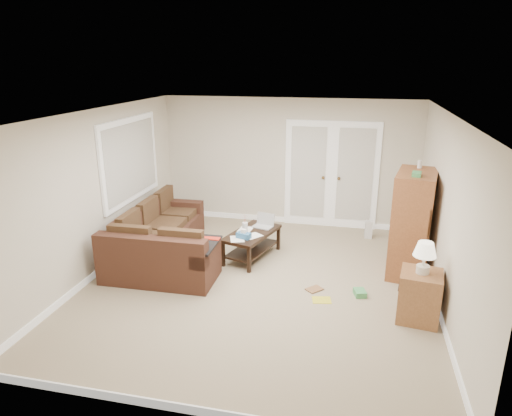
% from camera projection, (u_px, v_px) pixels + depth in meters
% --- Properties ---
extents(floor, '(5.50, 5.50, 0.00)m').
position_uv_depth(floor, '(259.00, 283.00, 6.83)').
color(floor, tan).
rests_on(floor, ground).
extents(ceiling, '(5.00, 5.50, 0.02)m').
position_uv_depth(ceiling, '(259.00, 113.00, 6.05)').
color(ceiling, white).
rests_on(ceiling, wall_back).
extents(wall_left, '(0.02, 5.50, 2.50)m').
position_uv_depth(wall_left, '(99.00, 192.00, 6.96)').
color(wall_left, beige).
rests_on(wall_left, floor).
extents(wall_right, '(0.02, 5.50, 2.50)m').
position_uv_depth(wall_right, '(447.00, 216.00, 5.92)').
color(wall_right, beige).
rests_on(wall_right, floor).
extents(wall_back, '(5.00, 0.02, 2.50)m').
position_uv_depth(wall_back, '(288.00, 162.00, 8.99)').
color(wall_back, beige).
rests_on(wall_back, floor).
extents(wall_front, '(5.00, 0.02, 2.50)m').
position_uv_depth(wall_front, '(191.00, 297.00, 3.89)').
color(wall_front, beige).
rests_on(wall_front, floor).
extents(baseboards, '(5.00, 5.50, 0.10)m').
position_uv_depth(baseboards, '(259.00, 280.00, 6.81)').
color(baseboards, white).
rests_on(baseboards, floor).
extents(french_doors, '(1.80, 0.05, 2.13)m').
position_uv_depth(french_doors, '(331.00, 176.00, 8.85)').
color(french_doors, white).
rests_on(french_doors, floor).
extents(window_left, '(0.05, 1.92, 1.42)m').
position_uv_depth(window_left, '(131.00, 160.00, 7.78)').
color(window_left, white).
rests_on(window_left, wall_left).
extents(sectional_sofa, '(1.76, 2.58, 0.79)m').
position_uv_depth(sectional_sofa, '(161.00, 243.00, 7.48)').
color(sectional_sofa, '#432519').
rests_on(sectional_sofa, floor).
extents(coffee_table, '(0.85, 1.23, 0.77)m').
position_uv_depth(coffee_table, '(253.00, 243.00, 7.63)').
color(coffee_table, black).
rests_on(coffee_table, floor).
extents(tv_armoire, '(0.72, 1.08, 1.72)m').
position_uv_depth(tv_armoire, '(412.00, 223.00, 6.95)').
color(tv_armoire, brown).
rests_on(tv_armoire, floor).
extents(side_cabinet, '(0.57, 0.57, 1.06)m').
position_uv_depth(side_cabinet, '(420.00, 292.00, 5.75)').
color(side_cabinet, brown).
rests_on(side_cabinet, floor).
extents(space_heater, '(0.14, 0.12, 0.33)m').
position_uv_depth(space_heater, '(369.00, 229.00, 8.49)').
color(space_heater, silver).
rests_on(space_heater, floor).
extents(floor_magazine, '(0.29, 0.25, 0.01)m').
position_uv_depth(floor_magazine, '(322.00, 300.00, 6.33)').
color(floor_magazine, gold).
rests_on(floor_magazine, floor).
extents(floor_greenbox, '(0.20, 0.24, 0.08)m').
position_uv_depth(floor_greenbox, '(360.00, 293.00, 6.45)').
color(floor_greenbox, '#469A56').
rests_on(floor_greenbox, floor).
extents(floor_book, '(0.28, 0.29, 0.02)m').
position_uv_depth(floor_book, '(310.00, 287.00, 6.68)').
color(floor_book, brown).
rests_on(floor_book, floor).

